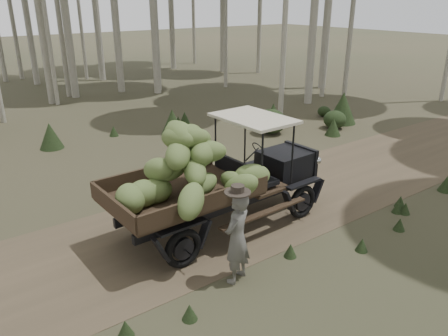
# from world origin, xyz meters

# --- Properties ---
(ground) EXTENTS (120.00, 120.00, 0.00)m
(ground) POSITION_xyz_m (0.00, 0.00, 0.00)
(ground) COLOR #473D2B
(ground) RESTS_ON ground
(dirt_track) EXTENTS (70.00, 4.00, 0.01)m
(dirt_track) POSITION_xyz_m (0.00, 0.00, 0.00)
(dirt_track) COLOR brown
(dirt_track) RESTS_ON ground
(banana_truck) EXTENTS (5.51, 2.64, 2.73)m
(banana_truck) POSITION_xyz_m (0.21, -0.42, 1.56)
(banana_truck) COLOR black
(banana_truck) RESTS_ON ground
(farmer) EXTENTS (0.77, 0.64, 1.96)m
(farmer) POSITION_xyz_m (-0.33, -2.18, 0.93)
(farmer) COLOR #5B5953
(farmer) RESTS_ON ground
(undergrowth) EXTENTS (24.45, 24.80, 1.38)m
(undergrowth) POSITION_xyz_m (0.35, -2.06, 0.55)
(undergrowth) COLOR #233319
(undergrowth) RESTS_ON ground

